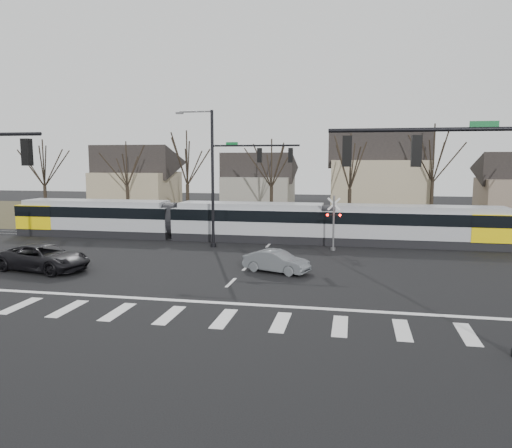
% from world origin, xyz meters
% --- Properties ---
extents(ground, '(140.00, 140.00, 0.00)m').
position_xyz_m(ground, '(0.00, 0.00, 0.00)').
color(ground, black).
extents(grass_verge, '(140.00, 28.00, 0.01)m').
position_xyz_m(grass_verge, '(0.00, 32.00, 0.01)').
color(grass_verge, '#38331E').
rests_on(grass_verge, ground).
extents(crosswalk, '(27.00, 2.60, 0.01)m').
position_xyz_m(crosswalk, '(0.00, -4.00, 0.01)').
color(crosswalk, silver).
rests_on(crosswalk, ground).
extents(stop_line, '(28.00, 0.35, 0.01)m').
position_xyz_m(stop_line, '(0.00, -1.80, 0.01)').
color(stop_line, silver).
rests_on(stop_line, ground).
extents(lane_dashes, '(0.18, 30.00, 0.01)m').
position_xyz_m(lane_dashes, '(0.00, 16.00, 0.01)').
color(lane_dashes, silver).
rests_on(lane_dashes, ground).
extents(rail_pair, '(90.00, 1.52, 0.06)m').
position_xyz_m(rail_pair, '(0.00, 15.80, 0.03)').
color(rail_pair, '#59595E').
rests_on(rail_pair, ground).
extents(tram, '(40.58, 3.01, 3.08)m').
position_xyz_m(tram, '(-2.02, 16.00, 1.68)').
color(tram, gray).
rests_on(tram, ground).
extents(sedan, '(3.84, 4.81, 1.30)m').
position_xyz_m(sedan, '(2.03, 4.96, 0.65)').
color(sedan, '#5B5F63').
rests_on(sedan, ground).
extents(suv, '(4.59, 6.59, 1.58)m').
position_xyz_m(suv, '(-11.70, 2.71, 0.79)').
color(suv, black).
rests_on(suv, ground).
extents(signal_pole_near_right, '(6.72, 0.44, 8.00)m').
position_xyz_m(signal_pole_near_right, '(10.11, -6.00, 5.17)').
color(signal_pole_near_right, black).
rests_on(signal_pole_near_right, ground).
extents(signal_pole_far, '(9.28, 0.44, 10.20)m').
position_xyz_m(signal_pole_far, '(-2.41, 12.50, 5.70)').
color(signal_pole_far, black).
rests_on(signal_pole_far, ground).
extents(rail_crossing_signal, '(1.08, 0.36, 4.00)m').
position_xyz_m(rail_crossing_signal, '(5.00, 12.79, 1.89)').
color(rail_crossing_signal, '#59595B').
rests_on(rail_crossing_signal, ground).
extents(tree_row, '(59.20, 7.20, 10.00)m').
position_xyz_m(tree_row, '(2.00, 26.00, 5.00)').
color(tree_row, black).
rests_on(tree_row, ground).
extents(house_a, '(9.72, 8.64, 8.60)m').
position_xyz_m(house_a, '(-20.00, 34.00, 4.46)').
color(house_a, gray).
rests_on(house_a, ground).
extents(house_b, '(8.64, 7.56, 7.65)m').
position_xyz_m(house_b, '(-5.00, 36.00, 3.97)').
color(house_b, slate).
rests_on(house_b, ground).
extents(house_c, '(10.80, 8.64, 10.10)m').
position_xyz_m(house_c, '(9.00, 33.00, 5.23)').
color(house_c, gray).
rests_on(house_c, ground).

